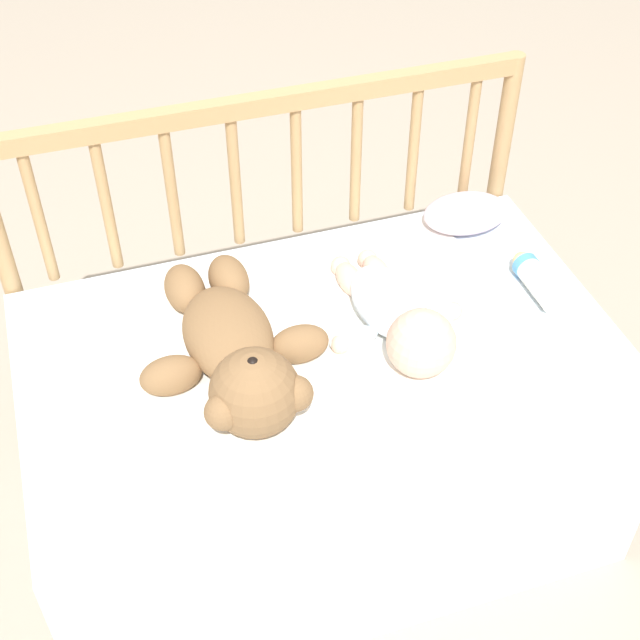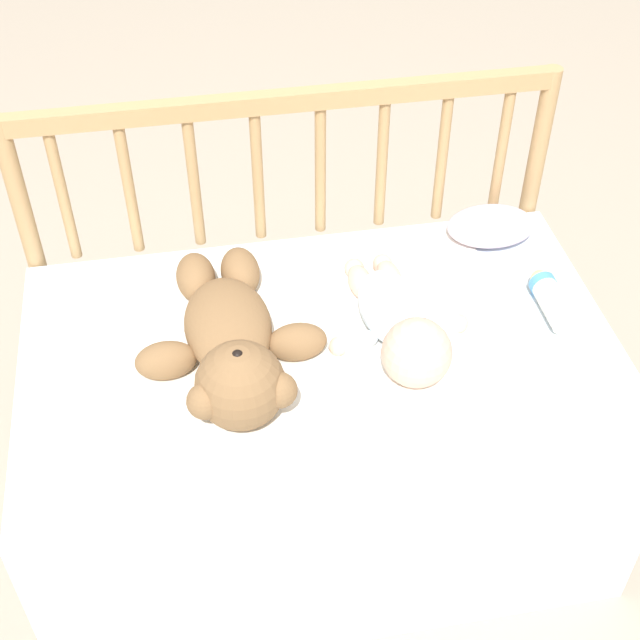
{
  "view_description": "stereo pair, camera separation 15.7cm",
  "coord_description": "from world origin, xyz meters",
  "px_view_note": "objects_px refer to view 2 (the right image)",
  "views": [
    {
      "loc": [
        -0.36,
        -1.08,
        1.58
      ],
      "look_at": [
        0.0,
        0.01,
        0.51
      ],
      "focal_mm": 50.0,
      "sensor_mm": 36.0,
      "label": 1
    },
    {
      "loc": [
        -0.21,
        -1.12,
        1.58
      ],
      "look_at": [
        0.0,
        0.01,
        0.51
      ],
      "focal_mm": 50.0,
      "sensor_mm": 36.0,
      "label": 2
    }
  ],
  "objects_px": {
    "baby_bottle": "(551,298)",
    "small_pillow": "(491,226)",
    "teddy_bear": "(232,343)",
    "baby": "(399,323)"
  },
  "relations": [
    {
      "from": "baby_bottle",
      "to": "small_pillow",
      "type": "relative_size",
      "value": 0.82
    },
    {
      "from": "teddy_bear",
      "to": "baby_bottle",
      "type": "xyz_separation_m",
      "value": [
        0.6,
        0.05,
        -0.03
      ]
    },
    {
      "from": "teddy_bear",
      "to": "baby",
      "type": "relative_size",
      "value": 1.26
    },
    {
      "from": "baby",
      "to": "baby_bottle",
      "type": "distance_m",
      "value": 0.31
    },
    {
      "from": "baby_bottle",
      "to": "small_pillow",
      "type": "bearing_deg",
      "value": 100.41
    },
    {
      "from": "teddy_bear",
      "to": "small_pillow",
      "type": "distance_m",
      "value": 0.63
    },
    {
      "from": "baby",
      "to": "baby_bottle",
      "type": "bearing_deg",
      "value": 6.95
    },
    {
      "from": "teddy_bear",
      "to": "baby_bottle",
      "type": "distance_m",
      "value": 0.61
    },
    {
      "from": "baby_bottle",
      "to": "small_pillow",
      "type": "distance_m",
      "value": 0.23
    },
    {
      "from": "baby",
      "to": "small_pillow",
      "type": "relative_size",
      "value": 2.03
    }
  ]
}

